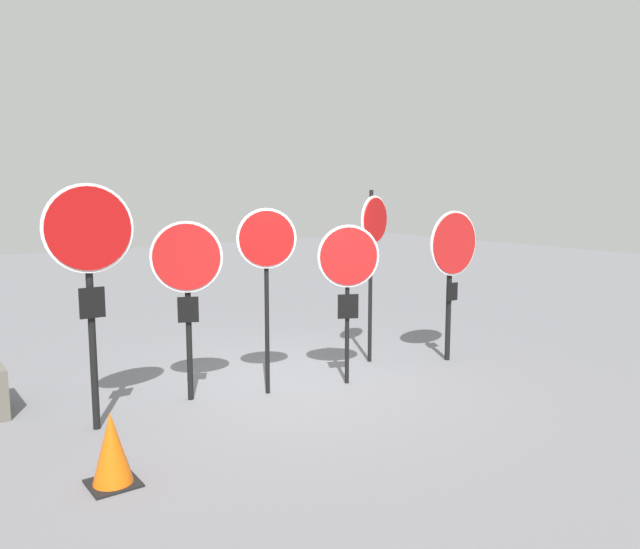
% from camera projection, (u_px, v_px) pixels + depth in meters
% --- Properties ---
extents(ground_plane, '(40.00, 40.00, 0.00)m').
position_uv_depth(ground_plane, '(300.00, 384.00, 8.18)').
color(ground_plane, slate).
extents(stop_sign_0, '(0.91, 0.15, 2.60)m').
position_uv_depth(stop_sign_0, '(89.00, 254.00, 6.35)').
color(stop_sign_0, black).
rests_on(stop_sign_0, ground).
extents(stop_sign_1, '(0.77, 0.38, 2.17)m').
position_uv_depth(stop_sign_1, '(187.00, 273.00, 7.31)').
color(stop_sign_1, black).
rests_on(stop_sign_1, ground).
extents(stop_sign_2, '(0.68, 0.32, 2.31)m').
position_uv_depth(stop_sign_2, '(267.00, 254.00, 7.52)').
color(stop_sign_2, black).
rests_on(stop_sign_2, ground).
extents(stop_sign_3, '(0.73, 0.38, 2.09)m').
position_uv_depth(stop_sign_3, '(348.00, 268.00, 7.96)').
color(stop_sign_3, black).
rests_on(stop_sign_3, ground).
extents(stop_sign_4, '(0.66, 0.25, 2.52)m').
position_uv_depth(stop_sign_4, '(373.00, 236.00, 8.96)').
color(stop_sign_4, black).
rests_on(stop_sign_4, ground).
extents(stop_sign_5, '(0.94, 0.13, 2.23)m').
position_uv_depth(stop_sign_5, '(453.00, 256.00, 9.07)').
color(stop_sign_5, black).
rests_on(stop_sign_5, ground).
extents(traffic_cone_0, '(0.41, 0.41, 0.65)m').
position_uv_depth(traffic_cone_0, '(112.00, 449.00, 5.35)').
color(traffic_cone_0, black).
rests_on(traffic_cone_0, ground).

